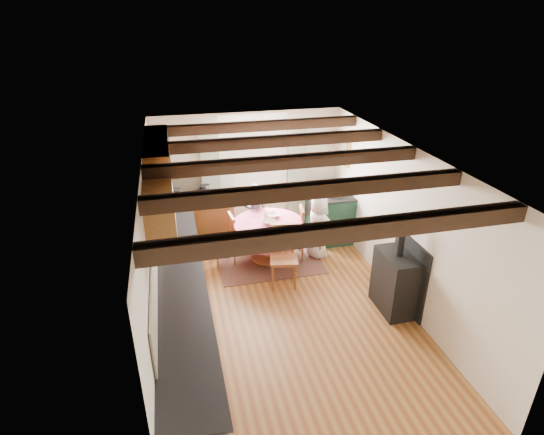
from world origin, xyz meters
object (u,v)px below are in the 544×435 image
object	(u,v)px
chair_left	(223,240)
child_right	(318,226)
dining_table	(268,241)
cast_iron_stove	(397,267)
cup	(266,216)
chair_right	(310,232)
chair_near	(284,257)
child_far	(255,214)
aga_range	(329,213)

from	to	relation	value
chair_left	child_right	world-z (taller)	child_right
dining_table	chair_left	bearing A→B (deg)	174.96
cast_iron_stove	cup	size ratio (longest dim) A/B	14.36
chair_right	cast_iron_stove	xyz separation A→B (m)	(0.73, -1.78, 0.24)
chair_near	chair_right	world-z (taller)	chair_near
chair_near	cast_iron_stove	distance (m)	1.76
cup	child_far	bearing A→B (deg)	100.67
cast_iron_stove	chair_right	bearing A→B (deg)	112.22
aga_range	cup	world-z (taller)	aga_range
dining_table	cast_iron_stove	distance (m)	2.39
child_far	cup	bearing A→B (deg)	105.21
aga_range	cup	xyz separation A→B (m)	(-1.39, -0.47, 0.31)
dining_table	cup	xyz separation A→B (m)	(-0.01, 0.17, 0.42)
child_right	cup	world-z (taller)	child_right
cast_iron_stove	cup	world-z (taller)	cast_iron_stove
child_right	chair_left	bearing A→B (deg)	77.86
cup	aga_range	bearing A→B (deg)	18.58
chair_left	child_right	bearing A→B (deg)	79.81
chair_near	child_right	distance (m)	1.13
cup	chair_near	bearing A→B (deg)	-85.91
chair_near	child_far	bearing A→B (deg)	108.04
chair_left	aga_range	size ratio (longest dim) A/B	0.87
chair_near	chair_left	world-z (taller)	chair_near
dining_table	child_far	xyz separation A→B (m)	(-0.10, 0.65, 0.24)
aga_range	child_right	distance (m)	0.85
chair_left	chair_right	distance (m)	1.56
chair_near	cup	world-z (taller)	chair_near
child_far	dining_table	bearing A→B (deg)	103.15
dining_table	chair_right	distance (m)	0.77
aga_range	cup	bearing A→B (deg)	-161.42
aga_range	chair_left	bearing A→B (deg)	-165.47
chair_near	chair_left	bearing A→B (deg)	145.46
chair_right	chair_left	bearing A→B (deg)	95.15
child_right	cup	xyz separation A→B (m)	(-0.90, 0.23, 0.20)
chair_near	child_right	world-z (taller)	child_right
cast_iron_stove	aga_range	bearing A→B (deg)	92.55
cast_iron_stove	cup	bearing A→B (deg)	126.74
chair_near	aga_range	size ratio (longest dim) A/B	0.97
child_far	chair_right	bearing A→B (deg)	144.96
child_far	child_right	bearing A→B (deg)	148.83
cup	child_right	bearing A→B (deg)	-14.25
chair_near	cup	distance (m)	1.04
chair_right	cup	size ratio (longest dim) A/B	9.64
dining_table	chair_left	xyz separation A→B (m)	(-0.79, 0.07, 0.08)
dining_table	chair_right	bearing A→B (deg)	-4.39
dining_table	cup	bearing A→B (deg)	92.51
dining_table	cup	world-z (taller)	cup
dining_table	child_right	world-z (taller)	child_right
chair_right	child_far	size ratio (longest dim) A/B	0.79
chair_left	child_far	xyz separation A→B (m)	(0.69, 0.58, 0.16)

